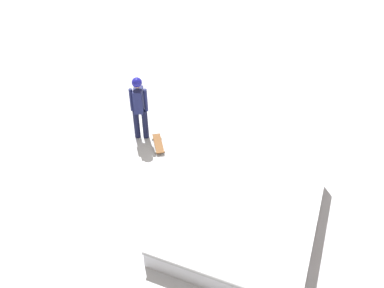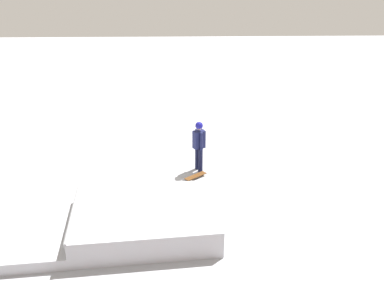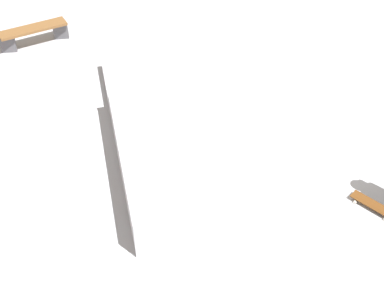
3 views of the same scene
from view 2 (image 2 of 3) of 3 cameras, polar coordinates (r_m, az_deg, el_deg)
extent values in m
plane|color=#A8AAB2|center=(11.79, -4.51, -9.72)|extent=(60.00, 60.00, 0.00)
cube|color=#B0B3BB|center=(11.03, -6.33, -10.24)|extent=(3.84, 2.94, 0.70)
cube|color=#B0B3BB|center=(11.47, -20.16, -11.47)|extent=(2.04, 2.76, 0.30)
cylinder|color=gray|center=(10.99, -15.94, -9.06)|extent=(0.33, 2.60, 0.08)
cylinder|color=black|center=(13.90, 1.15, -2.22)|extent=(0.15, 0.15, 0.82)
cylinder|color=black|center=(14.08, 0.72, -1.88)|extent=(0.15, 0.15, 0.82)
cube|color=#191E4C|center=(13.70, 0.95, 0.63)|extent=(0.44, 0.36, 0.60)
cylinder|color=#191E4C|center=(13.56, 1.30, 0.37)|extent=(0.09, 0.09, 0.60)
cylinder|color=#191E4C|center=(13.84, 0.61, 0.88)|extent=(0.09, 0.09, 0.60)
sphere|color=tan|center=(13.53, 0.97, 2.39)|extent=(0.22, 0.22, 0.22)
sphere|color=navy|center=(13.52, 0.97, 2.50)|extent=(0.25, 0.25, 0.25)
cube|color=#593314|center=(13.62, 0.49, -4.35)|extent=(0.74, 0.66, 0.02)
cylinder|color=silver|center=(13.41, -0.08, -5.09)|extent=(0.06, 0.06, 0.06)
cylinder|color=silver|center=(13.56, -0.72, -4.74)|extent=(0.06, 0.06, 0.06)
cylinder|color=silver|center=(13.74, 1.68, -4.35)|extent=(0.06, 0.06, 0.06)
cylinder|color=silver|center=(13.89, 1.04, -4.02)|extent=(0.06, 0.06, 0.06)
camera|label=1|loc=(9.75, -41.63, 15.90)|focal=36.44mm
camera|label=3|loc=(10.24, 37.52, 20.69)|focal=49.79mm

